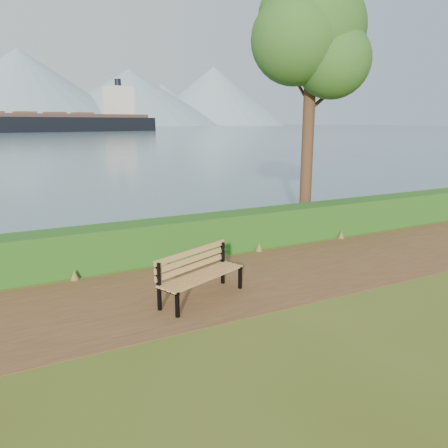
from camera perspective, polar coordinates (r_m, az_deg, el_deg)
ground at (r=9.44m, az=2.91°, el=-8.06°), size 140.00×140.00×0.00m
path at (r=9.68m, az=2.01°, el=-7.46°), size 40.00×3.40×0.01m
hedge at (r=11.50m, az=-3.60°, el=-1.54°), size 32.00×0.85×1.00m
water at (r=267.64m, az=-27.00°, el=11.08°), size 700.00×510.00×0.00m
bench at (r=8.64m, az=-3.38°, el=-6.16°), size 2.00×1.26×0.97m
tree at (r=14.36m, az=11.45°, el=22.89°), size 4.06×3.32×7.93m
cargo_ship at (r=167.31m, az=-19.55°, el=12.37°), size 69.77×26.43×20.98m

